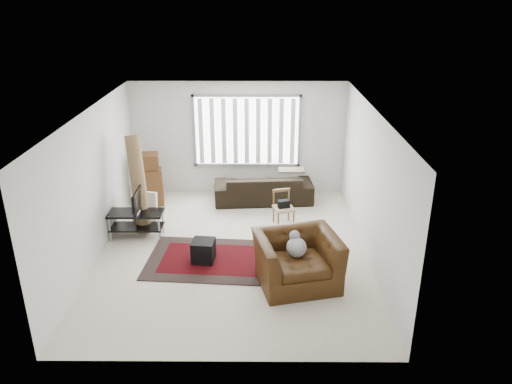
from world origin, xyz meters
TOP-DOWN VIEW (x-y plane):
  - room at (0.03, 0.51)m, footprint 6.00×6.02m
  - persian_rug at (-0.33, -0.31)m, footprint 2.55×1.80m
  - tv_stand at (-1.95, 0.62)m, footprint 1.08×0.48m
  - tv at (-1.95, 0.62)m, footprint 0.11×0.87m
  - subwoofer at (-0.52, -0.35)m, footprint 0.43×0.43m
  - moving_boxes at (-1.96, 2.28)m, footprint 0.56×0.53m
  - white_flatpack at (-1.92, 1.22)m, footprint 0.59×0.30m
  - rolled_rug at (-1.93, 0.97)m, footprint 0.58×0.82m
  - sofa at (0.59, 2.45)m, footprint 2.32×1.14m
  - side_chair at (1.00, 1.22)m, footprint 0.49×0.49m
  - armchair at (1.13, -1.05)m, footprint 1.57×1.44m

SIDE VIEW (x-z plane):
  - persian_rug at x=-0.33m, z-range 0.00..0.02m
  - subwoofer at x=-0.52m, z-range 0.02..0.42m
  - white_flatpack at x=-1.92m, z-range 0.00..0.72m
  - tv_stand at x=-1.95m, z-range 0.12..0.66m
  - side_chair at x=1.00m, z-range 0.04..0.78m
  - sofa at x=0.59m, z-range 0.00..0.87m
  - armchair at x=1.13m, z-range 0.00..0.99m
  - moving_boxes at x=-1.96m, z-range -0.04..1.16m
  - tv at x=-1.95m, z-range 0.54..1.04m
  - rolled_rug at x=-1.93m, z-range 0.00..1.98m
  - room at x=0.03m, z-range 0.40..3.11m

